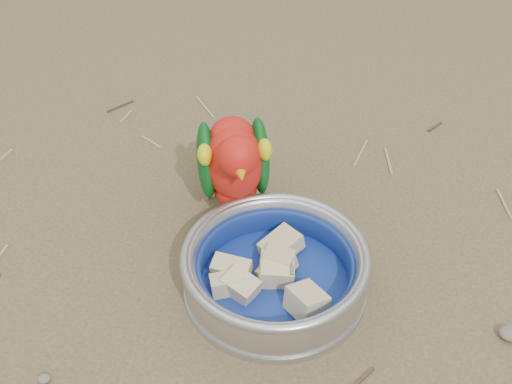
# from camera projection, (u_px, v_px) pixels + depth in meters

# --- Properties ---
(ground) EXTENTS (60.00, 60.00, 0.00)m
(ground) POSITION_uv_depth(u_px,v_px,m) (288.00, 345.00, 0.77)
(ground) COLOR brown
(food_bowl) EXTENTS (0.21, 0.21, 0.02)m
(food_bowl) POSITION_uv_depth(u_px,v_px,m) (275.00, 286.00, 0.83)
(food_bowl) COLOR #B2B2BA
(food_bowl) RESTS_ON ground
(bowl_wall) EXTENTS (0.21, 0.21, 0.04)m
(bowl_wall) POSITION_uv_depth(u_px,v_px,m) (275.00, 268.00, 0.81)
(bowl_wall) COLOR #B2B2BA
(bowl_wall) RESTS_ON food_bowl
(fruit_wedges) EXTENTS (0.13, 0.13, 0.03)m
(fruit_wedges) POSITION_uv_depth(u_px,v_px,m) (275.00, 272.00, 0.81)
(fruit_wedges) COLOR beige
(fruit_wedges) RESTS_ON food_bowl
(lory_parrot) EXTENTS (0.14, 0.21, 0.15)m
(lory_parrot) POSITION_uv_depth(u_px,v_px,m) (234.00, 171.00, 0.88)
(lory_parrot) COLOR red
(lory_parrot) RESTS_ON ground
(ground_debris) EXTENTS (0.90, 0.80, 0.01)m
(ground_debris) POSITION_uv_depth(u_px,v_px,m) (335.00, 332.00, 0.78)
(ground_debris) COLOR #A08A54
(ground_debris) RESTS_ON ground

